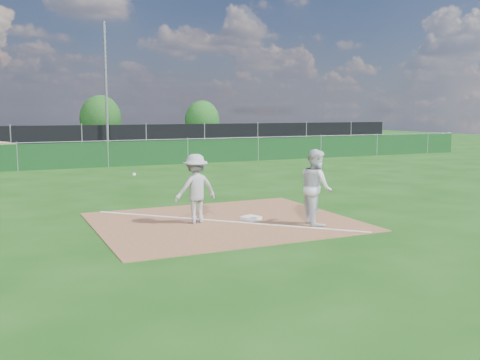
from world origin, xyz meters
name	(u,v)px	position (x,y,z in m)	size (l,w,h in m)	color
ground	(134,179)	(0.00, 10.00, 0.00)	(90.00, 90.00, 0.00)	#13410E
infield_dirt	(224,222)	(0.00, 1.00, 0.01)	(6.00, 5.00, 0.02)	brown
foul_line	(224,221)	(0.00, 1.00, 0.03)	(0.08, 7.00, 0.01)	white
green_fence	(108,155)	(0.00, 15.00, 0.60)	(44.00, 0.05, 1.20)	#0E3414
black_fence	(82,140)	(0.00, 23.00, 0.90)	(46.00, 0.04, 1.80)	black
parking_lot	(71,149)	(0.00, 28.00, 0.01)	(46.00, 9.00, 0.01)	black
light_pole	(106,89)	(1.50, 22.70, 4.00)	(0.16, 0.16, 8.00)	slate
first_base	(251,218)	(0.68, 0.90, 0.06)	(0.39, 0.39, 0.08)	white
play_at_first	(196,189)	(-0.66, 1.14, 0.84)	(2.03, 0.74, 1.64)	#AFAFB1
runner	(316,187)	(1.86, -0.16, 0.89)	(0.87, 0.68, 1.78)	silver
car_mid	(31,138)	(-2.62, 27.98, 0.84)	(1.77, 5.07, 1.67)	black
car_right	(133,138)	(4.16, 27.35, 0.71)	(1.97, 4.84, 1.41)	black
tree_mid	(101,119)	(3.07, 33.51, 2.02)	(3.31, 3.31, 3.93)	#382316
tree_right	(202,120)	(11.74, 33.23, 1.84)	(3.01, 3.01, 3.57)	#382316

